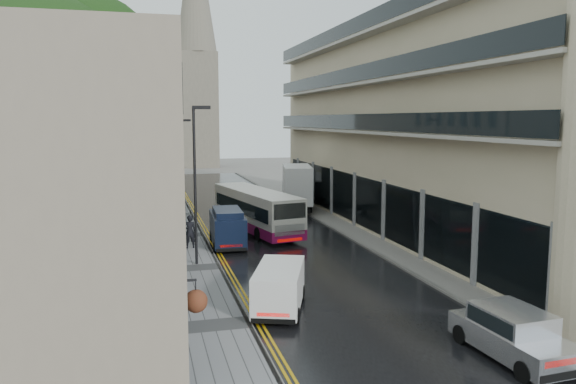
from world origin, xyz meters
name	(u,v)px	position (x,y,z in m)	size (l,w,h in m)	color
road	(270,232)	(0.00, 27.50, 0.01)	(9.00, 85.00, 0.02)	black
left_sidewalk	(183,236)	(-5.85, 27.50, 0.06)	(2.70, 85.00, 0.12)	gray
right_sidewalk	(345,228)	(5.40, 27.50, 0.06)	(1.80, 85.00, 0.12)	slate
old_shop_row	(123,144)	(-9.45, 30.00, 6.00)	(4.50, 56.00, 12.00)	gray
modern_block	(421,129)	(10.30, 26.00, 7.00)	(8.00, 40.00, 14.00)	beige
church_spire	(196,40)	(0.50, 82.00, 20.00)	(6.40, 6.40, 40.00)	#746C5B
tree_near	(49,134)	(-12.50, 20.00, 6.95)	(10.56, 10.56, 13.89)	black
tree_far	(84,139)	(-12.20, 33.00, 6.23)	(9.24, 9.24, 12.46)	black
cream_bus	(258,219)	(-1.30, 25.06, 1.44)	(2.36, 10.41, 2.84)	silver
white_lorry	(285,190)	(2.87, 34.52, 1.94)	(2.19, 7.31, 3.84)	white
silver_hatchback	(525,355)	(2.39, 4.31, 0.84)	(1.90, 4.35, 1.63)	silver
white_van	(254,298)	(-4.30, 11.12, 0.94)	(1.74, 4.07, 1.84)	white
navy_van	(215,232)	(-4.30, 22.69, 1.20)	(1.85, 4.63, 2.36)	black
pedestrian	(190,232)	(-5.67, 23.70, 1.10)	(0.72, 0.47, 1.97)	black
lamp_post_near	(195,187)	(-5.64, 19.95, 4.20)	(0.92, 0.20, 8.17)	black
lamp_post_far	(181,169)	(-5.40, 34.05, 3.86)	(0.84, 0.19, 7.49)	black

